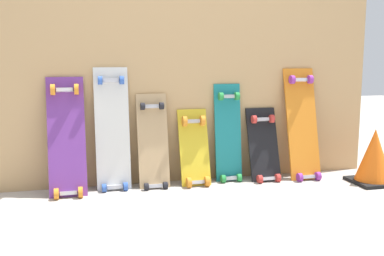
{
  "coord_description": "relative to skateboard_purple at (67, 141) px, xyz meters",
  "views": [
    {
      "loc": [
        -0.78,
        -3.13,
        0.9
      ],
      "look_at": [
        0.0,
        -0.07,
        0.4
      ],
      "focal_mm": 43.3,
      "sensor_mm": 36.0,
      "label": 1
    }
  ],
  "objects": [
    {
      "name": "ground_plane",
      "position": [
        0.84,
        0.07,
        -0.35
      ],
      "size": [
        12.0,
        12.0,
        0.0
      ],
      "primitive_type": "plane",
      "color": "#B2AAA0"
    },
    {
      "name": "plywood_wall_panel",
      "position": [
        0.84,
        0.14,
        0.35
      ],
      "size": [
        2.8,
        0.04,
        1.4
      ],
      "primitive_type": "cube",
      "color": "tan",
      "rests_on": "ground"
    },
    {
      "name": "skateboard_purple",
      "position": [
        0.0,
        0.0,
        0.0
      ],
      "size": [
        0.24,
        0.28,
        0.82
      ],
      "color": "#6B338C",
      "rests_on": "ground"
    },
    {
      "name": "skateboard_white",
      "position": [
        0.3,
        0.05,
        0.03
      ],
      "size": [
        0.23,
        0.18,
        0.89
      ],
      "color": "silver",
      "rests_on": "ground"
    },
    {
      "name": "skateboard_natural",
      "position": [
        0.57,
        0.03,
        -0.07
      ],
      "size": [
        0.21,
        0.21,
        0.71
      ],
      "color": "tan",
      "rests_on": "ground"
    },
    {
      "name": "skateboard_yellow",
      "position": [
        0.86,
        0.02,
        -0.12
      ],
      "size": [
        0.21,
        0.23,
        0.59
      ],
      "color": "gold",
      "rests_on": "ground"
    },
    {
      "name": "skateboard_teal",
      "position": [
        1.13,
        0.06,
        -0.03
      ],
      "size": [
        0.19,
        0.16,
        0.76
      ],
      "color": "#197A7F",
      "rests_on": "ground"
    },
    {
      "name": "skateboard_black",
      "position": [
        1.38,
        0.02,
        -0.12
      ],
      "size": [
        0.22,
        0.24,
        0.59
      ],
      "color": "black",
      "rests_on": "ground"
    },
    {
      "name": "skateboard_orange",
      "position": [
        1.68,
        0.0,
        0.02
      ],
      "size": [
        0.23,
        0.27,
        0.87
      ],
      "color": "orange",
      "rests_on": "ground"
    },
    {
      "name": "traffic_cone",
      "position": [
        2.09,
        -0.28,
        -0.16
      ],
      "size": [
        0.29,
        0.29,
        0.39
      ],
      "color": "black",
      "rests_on": "ground"
    }
  ]
}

